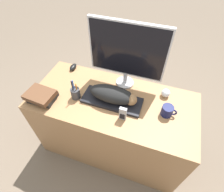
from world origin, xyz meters
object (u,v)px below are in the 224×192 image
baseball (166,93)px  phone (123,114)px  cat (114,95)px  coffee_mug (167,111)px  keyboard (112,100)px  pen_cup (75,93)px  book_stack (41,96)px  monitor (127,52)px  computer_mouse (73,67)px

baseball → phone: phone is taller
cat → coffee_mug: size_ratio=3.33×
keyboard → coffee_mug: size_ratio=4.15×
pen_cup → book_stack: pen_cup is taller
pen_cup → phone: (0.42, -0.08, 0.01)m
monitor → book_stack: bearing=-145.2°
pen_cup → computer_mouse: bearing=121.3°
coffee_mug → keyboard: bearing=-178.1°
monitor → computer_mouse: (-0.52, 0.03, -0.30)m
cat → book_stack: (-0.55, -0.17, -0.04)m
phone → computer_mouse: bearing=147.0°
keyboard → cat: cat is taller
monitor → phone: bearing=-76.3°
computer_mouse → book_stack: bearing=-96.8°
keyboard → book_stack: 0.56m
keyboard → phone: (0.13, -0.13, 0.05)m
coffee_mug → cat: bearing=-178.0°
computer_mouse → baseball: bearing=-4.4°
keyboard → baseball: size_ratio=6.78×
pen_cup → monitor: bearing=41.2°
coffee_mug → baseball: coffee_mug is taller
cat → phone: 0.18m
pen_cup → phone: 0.43m
phone → keyboard: bearing=134.9°
cat → book_stack: size_ratio=1.67×
baseball → book_stack: size_ratio=0.31×
cat → phone: bearing=-49.0°
coffee_mug → baseball: size_ratio=1.63×
cat → monitor: 0.33m
baseball → coffee_mug: bearing=-79.1°
computer_mouse → baseball: size_ratio=1.44×
book_stack → baseball: bearing=21.4°
computer_mouse → coffee_mug: (0.91, -0.25, 0.02)m
pen_cup → cat: bearing=10.1°
cat → coffee_mug: 0.42m
book_stack → cat: bearing=16.7°
keyboard → baseball: (0.40, 0.20, 0.02)m
book_stack → coffee_mug: bearing=10.5°
coffee_mug → baseball: bearing=100.9°
keyboard → pen_cup: pen_cup is taller
cat → coffee_mug: (0.41, 0.01, -0.04)m
keyboard → baseball: bearing=26.8°
phone → book_stack: 0.67m
coffee_mug → book_stack: 0.98m
computer_mouse → book_stack: size_ratio=0.44×
monitor → computer_mouse: monitor is taller
monitor → baseball: bearing=-5.6°
coffee_mug → book_stack: coffee_mug is taller
coffee_mug → phone: (-0.30, -0.15, 0.02)m
coffee_mug → computer_mouse: bearing=164.6°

